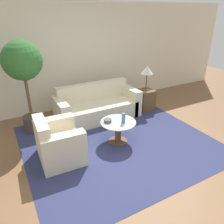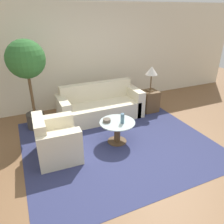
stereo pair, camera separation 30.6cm
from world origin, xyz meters
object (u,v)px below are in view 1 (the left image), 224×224
Objects in this scene: coffee_table at (118,129)px; potted_plant at (23,67)px; table_lamp at (147,71)px; sofa_main at (97,107)px; vase at (123,118)px; armchair at (57,145)px; bowl at (108,121)px.

coffee_table is 0.36× the size of potted_plant.
table_lamp is at bearing 35.88° from coffee_table.
sofa_main reaches higher than vase.
coffee_table is at bearing -89.17° from armchair.
armchair is (-1.30, -1.14, 0.01)m from sofa_main.
sofa_main is at bearing -46.42° from armchair.
coffee_table is (-0.09, -1.17, 0.01)m from sofa_main.
coffee_table is at bearing -144.12° from table_lamp.
potted_plant is at bearing 135.37° from bowl.
coffee_table is 1.88m from table_lamp.
potted_plant reaches higher than bowl.
armchair is 0.47× the size of potted_plant.
bowl is (-0.18, 0.08, 0.19)m from coffee_table.
table_lamp is at bearing -5.48° from potted_plant.
coffee_table is at bearing -24.33° from bowl.
armchair is at bearing -138.68° from sofa_main.
sofa_main is at bearing 88.85° from vase.
table_lamp is 1.92m from bowl.
vase is 1.32× the size of bowl.
armchair is 1.21m from coffee_table.
vase is (1.28, -0.11, 0.26)m from armchair.
bowl is (1.02, 0.05, 0.19)m from armchair.
bowl is at bearing 147.29° from vase.
coffee_table is 4.66× the size of bowl.
bowl is (-1.58, -0.93, -0.56)m from table_lamp.
coffee_table is at bearing 130.82° from vase.
armchair reaches higher than bowl.
table_lamp is 3.21× the size of vase.
sofa_main reaches higher than armchair.
potted_plant is 2.17m from vase.
armchair is 1.42× the size of table_lamp.
coffee_table is 0.28m from vase.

